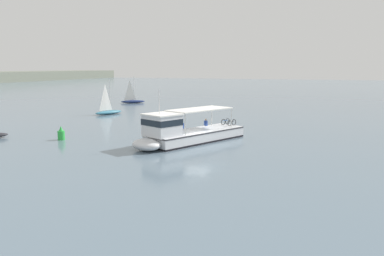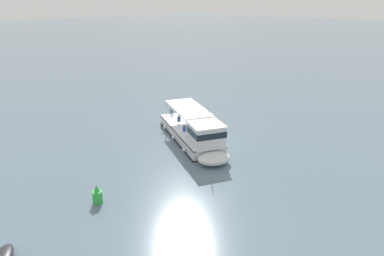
{
  "view_description": "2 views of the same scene",
  "coord_description": "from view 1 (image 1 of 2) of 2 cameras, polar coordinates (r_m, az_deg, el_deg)",
  "views": [
    {
      "loc": [
        -33.88,
        -11.91,
        7.28
      ],
      "look_at": [
        1.13,
        0.91,
        1.4
      ],
      "focal_mm": 36.43,
      "sensor_mm": 36.0,
      "label": 1
    },
    {
      "loc": [
        -22.45,
        24.65,
        13.83
      ],
      "look_at": [
        1.13,
        0.91,
        1.4
      ],
      "focal_mm": 33.65,
      "sensor_mm": 36.0,
      "label": 2
    }
  ],
  "objects": [
    {
      "name": "ferry_main",
      "position": [
        37.11,
        -1.12,
        -0.76
      ],
      "size": [
        12.81,
        8.22,
        5.32
      ],
      "color": "silver",
      "rests_on": "ground"
    },
    {
      "name": "sailboat_near_starboard",
      "position": [
        80.01,
        -8.68,
        4.02
      ],
      "size": [
        3.85,
        4.76,
        5.4
      ],
      "color": "navy",
      "rests_on": "ground"
    },
    {
      "name": "channel_buoy",
      "position": [
        41.3,
        -18.61,
        -0.87
      ],
      "size": [
        0.7,
        0.7,
        1.4
      ],
      "color": "green",
      "rests_on": "ground"
    },
    {
      "name": "ground_plane",
      "position": [
        36.64,
        0.73,
        -2.5
      ],
      "size": [
        400.0,
        400.0,
        0.0
      ],
      "primitive_type": "plane",
      "color": "slate"
    },
    {
      "name": "sailboat_far_left",
      "position": [
        61.6,
        -12.14,
        2.48
      ],
      "size": [
        4.98,
        3.04,
        5.4
      ],
      "color": "teal",
      "rests_on": "ground"
    }
  ]
}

